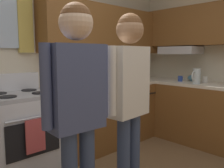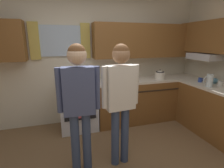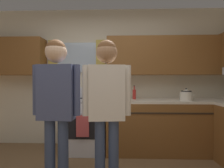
% 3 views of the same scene
% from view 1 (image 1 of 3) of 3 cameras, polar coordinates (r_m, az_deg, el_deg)
% --- Properties ---
extents(back_wall_unit, '(4.60, 0.42, 2.60)m').
position_cam_1_polar(back_wall_unit, '(3.13, -16.75, 9.18)').
color(back_wall_unit, beige).
rests_on(back_wall_unit, ground).
extents(kitchen_counter_run, '(2.28, 2.04, 0.90)m').
position_cam_1_polar(kitchen_counter_run, '(3.64, 9.44, -6.75)').
color(kitchen_counter_run, brown).
rests_on(kitchen_counter_run, ground).
extents(stove_oven, '(0.68, 0.67, 1.10)m').
position_cam_1_polar(stove_oven, '(2.84, -21.06, -10.81)').
color(stove_oven, silver).
rests_on(stove_oven, ground).
extents(bottle_sauce_red, '(0.06, 0.06, 0.25)m').
position_cam_1_polar(bottle_sauce_red, '(3.18, -7.81, 1.22)').
color(bottle_sauce_red, red).
rests_on(bottle_sauce_red, kitchen_counter_run).
extents(mug_cobalt_blue, '(0.11, 0.07, 0.08)m').
position_cam_1_polar(mug_cobalt_blue, '(3.84, 16.15, 1.26)').
color(mug_cobalt_blue, '#2D479E').
rests_on(mug_cobalt_blue, kitchen_counter_run).
extents(mug_ceramic_white, '(0.13, 0.08, 0.09)m').
position_cam_1_polar(mug_ceramic_white, '(3.75, 21.55, 0.99)').
color(mug_ceramic_white, white).
rests_on(mug_ceramic_white, kitchen_counter_run).
extents(stovetop_kettle, '(0.27, 0.20, 0.21)m').
position_cam_1_polar(stovetop_kettle, '(3.60, 4.94, 1.98)').
color(stovetop_kettle, silver).
rests_on(stovetop_kettle, kitchen_counter_run).
extents(water_pitcher, '(0.19, 0.11, 0.22)m').
position_cam_1_polar(water_pitcher, '(3.57, 19.64, 1.80)').
color(water_pitcher, silver).
rests_on(water_pitcher, kitchen_counter_run).
extents(mixing_bowl, '(0.19, 0.19, 0.10)m').
position_cam_1_polar(mixing_bowl, '(3.92, 19.10, 1.33)').
color(mixing_bowl, teal).
rests_on(mixing_bowl, kitchen_counter_run).
extents(adult_left, '(0.51, 0.22, 1.65)m').
position_cam_1_polar(adult_left, '(1.60, -8.34, -2.99)').
color(adult_left, '#38476B').
rests_on(adult_left, ground).
extents(adult_in_plaid, '(0.51, 0.22, 1.65)m').
position_cam_1_polar(adult_in_plaid, '(1.96, 4.20, -1.17)').
color(adult_in_plaid, '#38476B').
rests_on(adult_in_plaid, ground).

